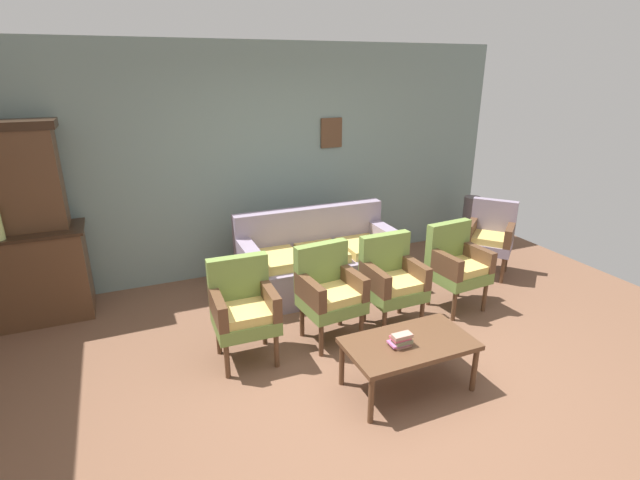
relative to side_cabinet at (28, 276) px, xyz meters
name	(u,v)px	position (x,y,z in m)	size (l,w,h in m)	color
ground_plane	(361,383)	(2.55, -2.25, -0.47)	(7.68, 7.68, 0.00)	brown
wall_back_with_decor	(261,162)	(2.55, 0.38, 0.88)	(6.40, 0.09, 2.70)	gray
side_cabinet	(28,276)	(0.00, 0.00, 0.00)	(1.16, 0.55, 0.93)	brown
cabinet_upper_hutch	(6,177)	(0.00, 0.08, 0.98)	(0.99, 0.38, 1.03)	brown
floral_couch	(319,262)	(2.93, -0.49, -0.14)	(1.80, 0.82, 0.90)	gray
armchair_near_couch_end	(243,306)	(1.79, -1.52, 0.03)	(0.53, 0.50, 0.90)	olive
armchair_row_middle	(329,289)	(2.60, -1.50, 0.03)	(0.56, 0.53, 0.90)	olive
armchair_by_doorway	(392,278)	(3.26, -1.51, 0.03)	(0.53, 0.50, 0.90)	olive
armchair_near_cabinet	(456,263)	(4.07, -1.46, 0.03)	(0.56, 0.53, 0.90)	olive
wingback_chair_by_fireplace	(490,235)	(5.02, -0.91, 0.03)	(0.71, 0.71, 0.90)	gray
coffee_table	(409,346)	(2.86, -2.43, -0.09)	(1.00, 0.56, 0.42)	brown
book_stack_on_table	(401,340)	(2.76, -2.46, 0.00)	(0.17, 0.12, 0.11)	#AB7566
floor_vase_by_wall	(470,222)	(5.40, -0.10, -0.10)	(0.22, 0.22, 0.74)	#5F5457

